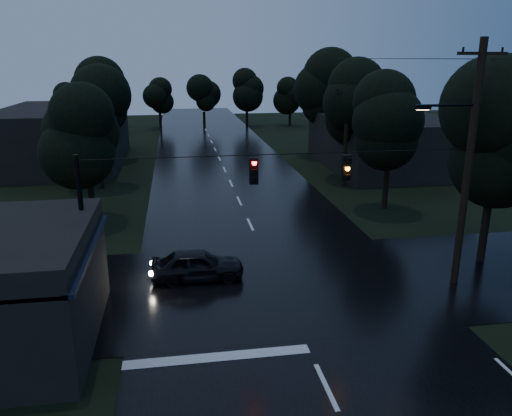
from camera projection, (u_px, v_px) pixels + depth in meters
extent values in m
cube|color=black|center=(231.00, 184.00, 38.22)|extent=(12.00, 120.00, 0.02)
cube|color=black|center=(278.00, 284.00, 21.21)|extent=(60.00, 9.00, 0.02)
cube|color=black|center=(89.00, 250.00, 16.38)|extent=(0.30, 7.00, 0.15)
cylinder|color=black|center=(71.00, 345.00, 14.01)|extent=(0.10, 0.10, 3.00)
cylinder|color=black|center=(100.00, 262.00, 19.68)|extent=(0.10, 0.10, 3.00)
cube|color=#ECC95E|center=(82.00, 289.00, 15.16)|extent=(0.06, 1.60, 0.50)
cube|color=#ECC95E|center=(95.00, 256.00, 17.71)|extent=(0.06, 1.20, 0.50)
cube|color=black|center=(385.00, 142.00, 43.50)|extent=(10.00, 14.00, 4.40)
cube|color=black|center=(63.00, 136.00, 44.82)|extent=(10.00, 16.00, 5.00)
cylinder|color=black|center=(468.00, 168.00, 19.96)|extent=(0.30, 0.30, 10.00)
cube|color=black|center=(483.00, 53.00, 18.69)|extent=(2.00, 0.12, 0.12)
cylinder|color=black|center=(450.00, 105.00, 19.07)|extent=(2.20, 0.10, 0.10)
cube|color=black|center=(423.00, 107.00, 18.92)|extent=(0.60, 0.25, 0.18)
cube|color=#FFB266|center=(422.00, 110.00, 18.95)|extent=(0.45, 0.18, 0.03)
cylinder|color=black|center=(346.00, 136.00, 36.51)|extent=(0.30, 0.30, 7.50)
cube|color=black|center=(348.00, 92.00, 35.60)|extent=(2.00, 0.12, 0.12)
cylinder|color=black|center=(84.00, 236.00, 18.25)|extent=(0.18, 0.18, 6.00)
cylinder|color=black|center=(285.00, 154.00, 18.59)|extent=(15.00, 0.03, 0.03)
cube|color=black|center=(254.00, 171.00, 18.58)|extent=(0.32, 0.25, 1.00)
sphere|color=#FF0C07|center=(254.00, 172.00, 18.44)|extent=(0.18, 0.18, 0.18)
cube|color=black|center=(346.00, 168.00, 19.13)|extent=(0.32, 0.25, 1.00)
sphere|color=orange|center=(348.00, 168.00, 18.98)|extent=(0.18, 0.18, 0.18)
cylinder|color=black|center=(484.00, 233.00, 23.27)|extent=(0.36, 0.36, 2.80)
sphere|color=black|center=(494.00, 161.00, 22.29)|extent=(4.48, 4.48, 4.48)
sphere|color=black|center=(498.00, 135.00, 21.94)|extent=(4.48, 4.48, 4.48)
sphere|color=black|center=(502.00, 107.00, 21.60)|extent=(4.48, 4.48, 4.48)
cylinder|color=black|center=(92.00, 202.00, 28.93)|extent=(0.36, 0.36, 2.45)
sphere|color=black|center=(87.00, 151.00, 28.08)|extent=(3.92, 3.92, 3.92)
sphere|color=black|center=(85.00, 133.00, 27.77)|extent=(3.92, 3.92, 3.92)
sphere|color=black|center=(83.00, 114.00, 27.47)|extent=(3.92, 3.92, 3.92)
cylinder|color=black|center=(100.00, 171.00, 36.38)|extent=(0.36, 0.36, 2.62)
sphere|color=black|center=(96.00, 127.00, 35.46)|extent=(4.20, 4.20, 4.20)
sphere|color=black|center=(94.00, 111.00, 35.14)|extent=(4.20, 4.20, 4.20)
sphere|color=black|center=(93.00, 95.00, 34.81)|extent=(4.20, 4.20, 4.20)
cylinder|color=black|center=(108.00, 147.00, 45.72)|extent=(0.36, 0.36, 2.80)
sphere|color=black|center=(105.00, 110.00, 44.74)|extent=(4.48, 4.48, 4.48)
sphere|color=black|center=(104.00, 96.00, 44.39)|extent=(4.48, 4.48, 4.48)
sphere|color=black|center=(102.00, 82.00, 44.04)|extent=(4.48, 4.48, 4.48)
cylinder|color=black|center=(386.00, 188.00, 31.65)|extent=(0.36, 0.36, 2.62)
sphere|color=black|center=(389.00, 138.00, 30.73)|extent=(4.20, 4.20, 4.20)
sphere|color=black|center=(391.00, 120.00, 30.41)|extent=(4.20, 4.20, 4.20)
sphere|color=black|center=(392.00, 101.00, 30.08)|extent=(4.20, 4.20, 4.20)
cylinder|color=black|center=(352.00, 162.00, 39.28)|extent=(0.36, 0.36, 2.80)
sphere|color=black|center=(354.00, 118.00, 38.30)|extent=(4.48, 4.48, 4.48)
sphere|color=black|center=(355.00, 102.00, 37.95)|extent=(4.48, 4.48, 4.48)
sphere|color=black|center=(356.00, 86.00, 37.61)|extent=(4.48, 4.48, 4.48)
cylinder|color=black|center=(323.00, 141.00, 48.80)|extent=(0.36, 0.36, 2.97)
sphere|color=black|center=(324.00, 103.00, 47.76)|extent=(4.76, 4.76, 4.76)
sphere|color=black|center=(325.00, 89.00, 47.39)|extent=(4.76, 4.76, 4.76)
sphere|color=black|center=(325.00, 75.00, 47.02)|extent=(4.76, 4.76, 4.76)
imported|color=black|center=(198.00, 265.00, 21.52)|extent=(4.00, 1.69, 1.35)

